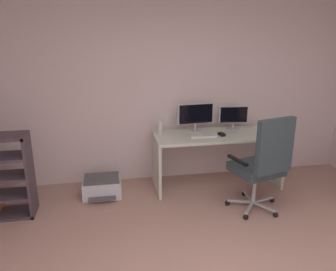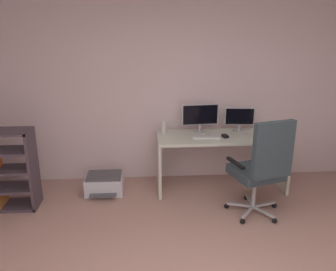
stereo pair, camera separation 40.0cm
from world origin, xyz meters
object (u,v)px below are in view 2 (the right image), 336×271
Objects in this scene: desk at (221,149)px; computer_mouse at (225,136)px; desktop_speaker at (164,127)px; keyboard at (206,137)px; monitor_main at (200,116)px; printer at (105,183)px; monitor_secondary at (239,118)px; office_chair at (262,166)px.

computer_mouse is at bearing -75.72° from desk.
desktop_speaker is (-0.74, 0.12, 0.27)m from desk.
keyboard is at bearing -21.22° from desktop_speaker.
desk is 0.30m from keyboard.
monitor_main is 1.53m from printer.
keyboard is 1.45m from printer.
computer_mouse reaches higher than desk.
keyboard is (-0.48, -0.25, -0.17)m from monitor_secondary.
printer is at bearing 167.27° from computer_mouse.
office_chair reaches higher than monitor_main.
keyboard reaches higher than desk.
keyboard is at bearing -152.46° from monitor_secondary.
monitor_secondary is at bearing 35.65° from computer_mouse.
computer_mouse is (0.24, -0.01, 0.01)m from keyboard.
printer is at bearing 157.47° from office_chair.
keyboard is 0.71× the size of printer.
desktop_speaker is at bearing 153.74° from computer_mouse.
monitor_main is 2.90× the size of desktop_speaker.
office_chair is 2.43× the size of printer.
monitor_secondary is 0.57m from keyboard.
keyboard is 0.29× the size of office_chair.
computer_mouse is at bearing 109.88° from office_chair.
monitor_main is (-0.26, 0.17, 0.40)m from desk.
office_chair is (0.27, -0.79, 0.08)m from desk.
office_chair reaches higher than monitor_secondary.
monitor_main is 4.93× the size of computer_mouse.
desk is 0.22m from computer_mouse.
computer_mouse is at bearing -133.40° from monitor_secondary.
monitor_main is 1.45× the size of keyboard.
keyboard is at bearing -79.99° from monitor_main.
monitor_secondary reaches higher than printer.
monitor_secondary is 0.83× the size of printer.
keyboard is 3.40× the size of computer_mouse.
monitor_main reaches higher than desktop_speaker.
office_chair is at bearing -41.73° from desktop_speaker.
desk is at bearing 24.09° from keyboard.
monitor_secondary is 1.00m from office_chair.
printer is (-1.80, 0.75, -0.51)m from office_chair.
keyboard is at bearing 167.75° from computer_mouse.
keyboard is 0.24m from computer_mouse.
office_chair is at bearing -89.45° from monitor_secondary.
monitor_secondary is 2.32× the size of desktop_speaker.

